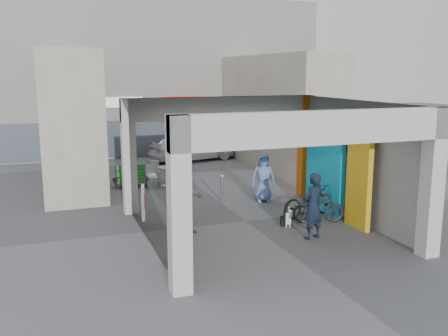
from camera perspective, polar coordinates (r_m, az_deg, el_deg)
name	(u,v)px	position (r m, az deg, el deg)	size (l,w,h in m)	color
ground	(245,221)	(14.61, 2.47, -6.08)	(90.00, 90.00, 0.00)	#5A595E
arcade_canopy	(276,146)	(13.58, 5.96, 2.54)	(6.40, 6.45, 6.40)	#B3B3AE
far_building	(148,77)	(27.44, -8.71, 10.24)	(18.00, 4.08, 8.00)	white
plaza_bldg_left	(67,118)	(20.52, -17.49, 5.49)	(2.00, 9.00, 5.00)	#B6AE97
plaza_bldg_right	(276,112)	(22.72, 5.94, 6.42)	(2.00, 9.00, 5.00)	#B6AE97
bollard_left	(169,192)	(16.27, -6.28, -2.77)	(0.09, 0.09, 0.87)	#95989D
bollard_center	(222,189)	(16.54, -0.20, -2.41)	(0.09, 0.09, 0.90)	#95989D
bollard_right	(263,187)	(17.09, 4.49, -2.16)	(0.09, 0.09, 0.81)	#95989D
advert_board_near	(174,242)	(11.42, -5.76, -8.37)	(0.14, 0.56, 1.00)	silver
advert_board_far	(143,202)	(14.88, -9.21, -3.87)	(0.20, 0.55, 1.00)	silver
cafe_set	(162,177)	(19.32, -7.14, -0.97)	(1.45, 1.17, 0.88)	#9B9A9F
produce_stand	(131,178)	(19.14, -10.63, -1.13)	(1.27, 0.69, 0.83)	black
crate_stack	(184,163)	(22.30, -4.60, 0.60)	(0.50, 0.42, 0.56)	#1B611D
border_collie	(286,217)	(14.18, 7.12, -5.61)	(0.24, 0.46, 0.64)	black
man_with_dog	(313,206)	(13.09, 10.13, -4.31)	(0.63, 0.42, 1.74)	black
man_back_turned	(187,199)	(13.33, -4.28, -3.51)	(0.93, 0.72, 1.91)	#3E3E40
man_elderly	(263,177)	(16.66, 4.50, -1.06)	(0.80, 0.52, 1.64)	#5E78B7
man_crates	(181,154)	(20.39, -4.99, 1.58)	(1.14, 0.47, 1.94)	black
bicycle_front	(309,201)	(15.14, 9.69, -3.71)	(0.64, 1.85, 0.97)	black
bicycle_rear	(319,207)	(14.59, 10.76, -4.45)	(0.42, 1.49, 0.90)	black
white_van	(193,146)	(24.37, -3.62, 2.54)	(1.70, 4.23, 1.44)	white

